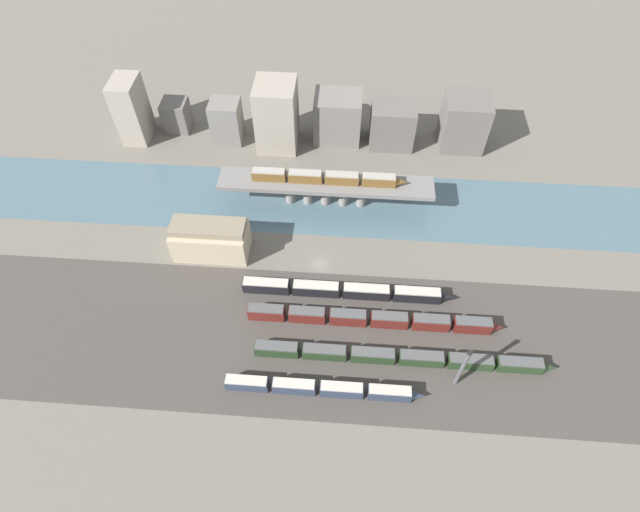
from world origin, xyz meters
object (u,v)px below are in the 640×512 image
object	(u,v)px
train_yard_outer	(347,291)
signal_tower	(462,368)
train_yard_near	(323,388)
warehouse_building	(211,239)
train_on_bridge	(328,178)
train_yard_mid	(403,357)
train_yard_far	(373,319)

from	to	relation	value
train_yard_outer	signal_tower	distance (m)	36.27
train_yard_near	warehouse_building	bearing A→B (deg)	130.32
train_yard_outer	warehouse_building	size ratio (longest dim) A/B	2.74
train_on_bridge	train_yard_near	world-z (taller)	train_on_bridge
train_on_bridge	train_yard_outer	world-z (taller)	train_on_bridge
train_yard_outer	warehouse_building	xyz separation A→B (m)	(-39.09, 12.60, 3.44)
train_yard_near	signal_tower	distance (m)	32.48
signal_tower	warehouse_building	bearing A→B (deg)	151.39
train_yard_mid	train_yard_outer	xyz separation A→B (m)	(-14.43, 18.60, 0.12)
train_yard_mid	warehouse_building	world-z (taller)	warehouse_building
train_yard_mid	signal_tower	distance (m)	14.79
train_on_bridge	train_yard_far	world-z (taller)	train_on_bridge
train_yard_near	train_yard_far	world-z (taller)	train_yard_far
train_yard_far	signal_tower	xyz separation A→B (m)	(19.97, -15.03, 5.79)
train_yard_near	train_yard_mid	bearing A→B (deg)	26.46
signal_tower	train_on_bridge	bearing A→B (deg)	120.68
train_yard_outer	signal_tower	xyz separation A→B (m)	(27.02, -23.45, 5.96)
train_on_bridge	signal_tower	bearing A→B (deg)	-59.32
train_on_bridge	warehouse_building	size ratio (longest dim) A/B	2.21
train_on_bridge	signal_tower	distance (m)	67.27
train_yard_far	signal_tower	bearing A→B (deg)	-36.95
train_yard_outer	train_on_bridge	bearing A→B (deg)	101.97
train_on_bridge	train_yard_mid	world-z (taller)	train_on_bridge
train_yard_mid	warehouse_building	distance (m)	62.05
train_yard_mid	train_yard_outer	bearing A→B (deg)	127.81
train_yard_near	signal_tower	size ratio (longest dim) A/B	2.96
train_yard_far	warehouse_building	xyz separation A→B (m)	(-46.13, 21.02, 3.28)
train_yard_outer	train_yard_far	bearing A→B (deg)	-50.11
train_yard_outer	warehouse_building	world-z (taller)	warehouse_building
train_on_bridge	train_yard_outer	bearing A→B (deg)	-78.03
train_yard_far	train_yard_mid	bearing A→B (deg)	-54.01
warehouse_building	signal_tower	world-z (taller)	signal_tower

